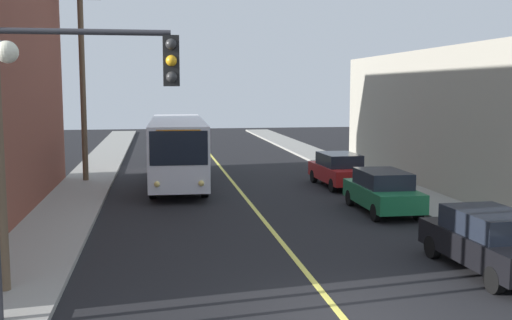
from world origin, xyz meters
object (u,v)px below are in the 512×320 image
Objects in this scene: parked_car_black at (490,240)px; parked_car_red at (339,169)px; city_bus at (178,147)px; parked_car_green at (382,191)px; utility_pole_mid at (82,65)px; traffic_signal_left_corner at (71,112)px; fire_hydrant at (505,224)px.

parked_car_black and parked_car_red have the same top height.
parked_car_black is (7.45, -16.32, -0.98)m from city_bus.
parked_car_green is 16.09m from utility_pole_mid.
parked_car_red is (7.67, -2.44, -0.98)m from city_bus.
parked_car_red is 19.08m from traffic_signal_left_corner.
city_bus is 2.03× the size of traffic_signal_left_corner.
parked_car_green is at bearing 43.05° from traffic_signal_left_corner.
fire_hydrant is at bearing -54.64° from city_bus.
parked_car_black is at bearing -127.70° from fire_hydrant.
city_bus is 16.64m from fire_hydrant.
parked_car_red is at bearing 89.11° from parked_car_black.
city_bus reaches higher than parked_car_green.
city_bus is 2.76× the size of parked_car_green.
fire_hydrant is at bearing -66.97° from parked_car_green.
traffic_signal_left_corner is 13.60m from fire_hydrant.
traffic_signal_left_corner is (-10.17, -9.50, 3.46)m from parked_car_green.
parked_car_green is at bearing 113.03° from fire_hydrant.
utility_pole_mid reaches higher than parked_car_red.
traffic_signal_left_corner is at bearing -136.95° from parked_car_green.
parked_car_green is (7.51, -8.61, -0.98)m from city_bus.
parked_car_green is at bearing -48.90° from city_bus.
city_bus is 2.73× the size of parked_car_red.
fire_hydrant is at bearing -45.11° from utility_pole_mid.
parked_car_green is at bearing -91.48° from parked_car_red.
parked_car_black is 1.01× the size of parked_car_green.
fire_hydrant is (12.26, 4.57, -3.72)m from traffic_signal_left_corner.
fire_hydrant is at bearing 52.30° from parked_car_black.
traffic_signal_left_corner reaches higher than fire_hydrant.
city_bus is at bearing 81.66° from traffic_signal_left_corner.
parked_car_green is 0.42× the size of utility_pole_mid.
city_bus is at bearing -8.81° from utility_pole_mid.
fire_hydrant is (2.09, -4.93, -0.26)m from parked_car_green.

